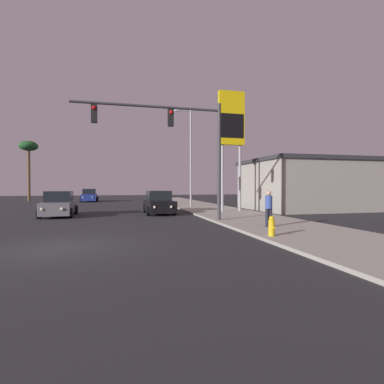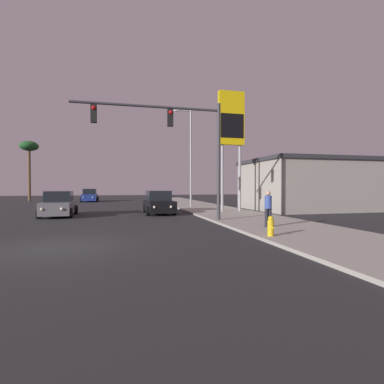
% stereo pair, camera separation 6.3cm
% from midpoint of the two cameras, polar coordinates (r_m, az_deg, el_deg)
% --- Properties ---
extents(ground_plane, '(120.00, 120.00, 0.00)m').
position_cam_midpoint_polar(ground_plane, '(10.81, -24.02, -9.65)').
color(ground_plane, '#28282B').
extents(sidewalk_right, '(5.00, 60.00, 0.12)m').
position_cam_midpoint_polar(sidewalk_right, '(21.90, 6.61, -4.00)').
color(sidewalk_right, '#9E998E').
rests_on(sidewalk_right, ground).
extents(building_gas_station, '(10.30, 8.30, 4.30)m').
position_cam_midpoint_polar(building_gas_station, '(27.89, 21.50, 1.33)').
color(building_gas_station, gray).
rests_on(building_gas_station, ground).
extents(car_blue, '(2.04, 4.33, 1.68)m').
position_cam_midpoint_polar(car_blue, '(41.43, -18.86, -0.69)').
color(car_blue, navy).
rests_on(car_blue, ground).
extents(car_black, '(2.04, 4.34, 1.68)m').
position_cam_midpoint_polar(car_black, '(22.00, -6.29, -2.15)').
color(car_black, black).
rests_on(car_black, ground).
extents(car_grey, '(2.04, 4.34, 1.68)m').
position_cam_midpoint_polar(car_grey, '(21.93, -23.96, -2.24)').
color(car_grey, slate).
rests_on(car_grey, ground).
extents(traffic_light_mast, '(7.93, 0.36, 6.50)m').
position_cam_midpoint_polar(traffic_light_mast, '(16.46, -2.51, 10.74)').
color(traffic_light_mast, '#38383D').
rests_on(traffic_light_mast, sidewalk_right).
extents(street_lamp, '(1.74, 0.24, 9.00)m').
position_cam_midpoint_polar(street_lamp, '(27.96, -0.42, 7.48)').
color(street_lamp, '#99999E').
rests_on(street_lamp, sidewalk_right).
extents(gas_station_sign, '(2.00, 0.42, 9.00)m').
position_cam_midpoint_polar(gas_station_sign, '(23.20, 7.56, 12.55)').
color(gas_station_sign, '#99999E').
rests_on(gas_station_sign, sidewalk_right).
extents(fire_hydrant, '(0.24, 0.34, 0.76)m').
position_cam_midpoint_polar(fire_hydrant, '(11.74, 14.91, -6.33)').
color(fire_hydrant, gold).
rests_on(fire_hydrant, sidewalk_right).
extents(pedestrian_on_sidewalk, '(0.34, 0.32, 1.67)m').
position_cam_midpoint_polar(pedestrian_on_sidewalk, '(14.28, 14.43, -2.81)').
color(pedestrian_on_sidewalk, '#23232D').
rests_on(pedestrian_on_sidewalk, sidewalk_right).
extents(palm_tree_far, '(2.40, 2.40, 8.11)m').
position_cam_midpoint_polar(palm_tree_far, '(46.24, -28.58, 7.19)').
color(palm_tree_far, brown).
rests_on(palm_tree_far, ground).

